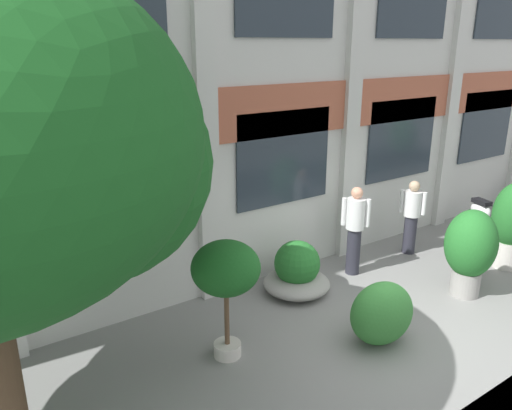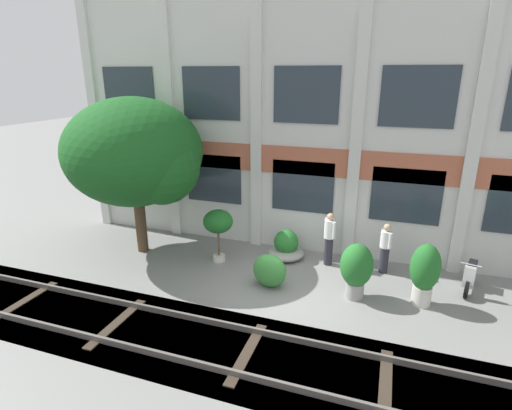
% 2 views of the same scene
% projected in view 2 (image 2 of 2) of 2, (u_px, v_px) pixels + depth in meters
% --- Properties ---
extents(ground_plane, '(80.00, 80.00, 0.00)m').
position_uv_depth(ground_plane, '(279.00, 287.00, 11.32)').
color(ground_plane, gray).
extents(apartment_facade, '(16.31, 0.64, 8.76)m').
position_uv_depth(apartment_facade, '(307.00, 121.00, 12.63)').
color(apartment_facade, silver).
rests_on(apartment_facade, ground).
extents(rail_tracks, '(23.95, 2.80, 0.43)m').
position_uv_depth(rail_tracks, '(242.00, 357.00, 8.74)').
color(rail_tracks, '#5B5449').
rests_on(rail_tracks, ground).
extents(broadleaf_tree, '(4.57, 4.35, 5.13)m').
position_uv_depth(broadleaf_tree, '(134.00, 155.00, 12.67)').
color(broadleaf_tree, '#4C3826').
rests_on(broadleaf_tree, ground).
extents(potted_plant_glazed_jar, '(0.75, 0.75, 1.71)m').
position_uv_depth(potted_plant_glazed_jar, '(425.00, 272.00, 10.22)').
color(potted_plant_glazed_jar, beige).
rests_on(potted_plant_glazed_jar, ground).
extents(potted_plant_terracotta_small, '(0.94, 0.94, 1.73)m').
position_uv_depth(potted_plant_terracotta_small, '(218.00, 223.00, 12.55)').
color(potted_plant_terracotta_small, beige).
rests_on(potted_plant_terracotta_small, ground).
extents(potted_plant_wide_bowl, '(1.18, 1.18, 0.96)m').
position_uv_depth(potted_plant_wide_bowl, '(286.00, 247.00, 13.03)').
color(potted_plant_wide_bowl, gray).
rests_on(potted_plant_wide_bowl, ground).
extents(potted_plant_stone_basin, '(0.87, 0.87, 1.56)m').
position_uv_depth(potted_plant_stone_basin, '(356.00, 268.00, 10.57)').
color(potted_plant_stone_basin, gray).
rests_on(potted_plant_stone_basin, ground).
extents(scooter_near_curb, '(0.61, 1.36, 0.98)m').
position_uv_depth(scooter_near_curb, '(470.00, 275.00, 11.09)').
color(scooter_near_curb, black).
rests_on(scooter_near_curb, ground).
extents(resident_by_doorway, '(0.34, 0.47, 1.57)m').
position_uv_depth(resident_by_doorway, '(385.00, 247.00, 11.96)').
color(resident_by_doorway, '#282833').
rests_on(resident_by_doorway, ground).
extents(resident_watching_tracks, '(0.39, 0.41, 1.72)m').
position_uv_depth(resident_watching_tracks, '(329.00, 237.00, 12.43)').
color(resident_watching_tracks, '#282833').
rests_on(resident_watching_tracks, ground).
extents(topiary_hedge, '(1.10, 0.86, 0.96)m').
position_uv_depth(topiary_hedge, '(270.00, 271.00, 11.28)').
color(topiary_hedge, '#388438').
rests_on(topiary_hedge, ground).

